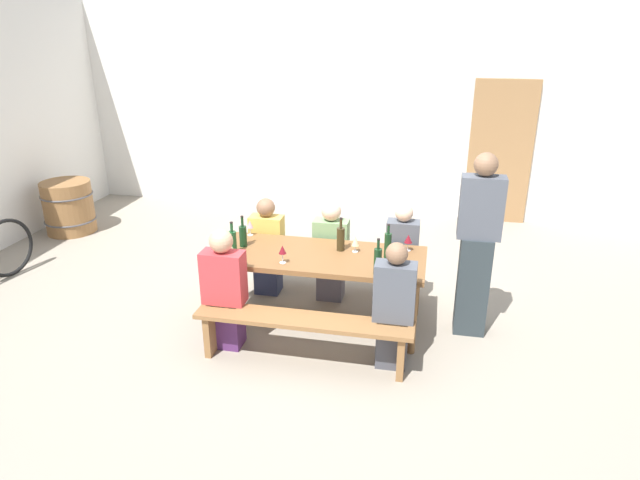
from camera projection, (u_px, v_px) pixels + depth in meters
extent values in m
plane|color=gray|center=(320.00, 322.00, 5.65)|extent=(24.00, 24.00, 0.00)
cube|color=silver|center=(370.00, 109.00, 8.45)|extent=(14.00, 0.20, 3.20)
cube|color=#9E7247|center=(500.00, 153.00, 8.15)|extent=(0.90, 0.06, 2.10)
cube|color=brown|center=(320.00, 257.00, 5.38)|extent=(2.02, 0.85, 0.05)
cylinder|color=brown|center=(218.00, 299.00, 5.37)|extent=(0.07, 0.07, 0.70)
cylinder|color=brown|center=(413.00, 319.00, 5.01)|extent=(0.07, 0.07, 0.70)
cylinder|color=brown|center=(243.00, 269.00, 6.03)|extent=(0.07, 0.07, 0.70)
cylinder|color=brown|center=(417.00, 284.00, 5.67)|extent=(0.07, 0.07, 0.70)
cube|color=olive|center=(303.00, 320.00, 4.83)|extent=(1.92, 0.30, 0.04)
cube|color=olive|center=(211.00, 332.00, 5.08)|extent=(0.06, 0.24, 0.41)
cube|color=olive|center=(401.00, 354.00, 4.75)|extent=(0.06, 0.24, 0.41)
cube|color=olive|center=(333.00, 256.00, 6.15)|extent=(1.92, 0.30, 0.04)
cube|color=olive|center=(260.00, 268.00, 6.39)|extent=(0.06, 0.24, 0.41)
cube|color=olive|center=(411.00, 281.00, 6.06)|extent=(0.06, 0.24, 0.41)
cylinder|color=#194723|center=(233.00, 243.00, 5.35)|extent=(0.08, 0.08, 0.23)
cylinder|color=#194723|center=(232.00, 227.00, 5.29)|extent=(0.03, 0.03, 0.09)
cylinder|color=black|center=(231.00, 223.00, 5.27)|extent=(0.03, 0.03, 0.01)
cylinder|color=#143319|center=(378.00, 262.00, 4.91)|extent=(0.07, 0.07, 0.24)
cylinder|color=#143319|center=(378.00, 244.00, 4.85)|extent=(0.02, 0.02, 0.09)
cylinder|color=black|center=(379.00, 239.00, 4.83)|extent=(0.03, 0.03, 0.01)
cylinder|color=#332814|center=(341.00, 239.00, 5.43)|extent=(0.08, 0.08, 0.23)
cylinder|color=#332814|center=(341.00, 224.00, 5.37)|extent=(0.03, 0.03, 0.10)
cylinder|color=black|center=(341.00, 218.00, 5.35)|extent=(0.03, 0.03, 0.01)
cylinder|color=#143319|center=(243.00, 236.00, 5.53)|extent=(0.08, 0.08, 0.21)
cylinder|color=#143319|center=(242.00, 222.00, 5.47)|extent=(0.03, 0.03, 0.10)
cylinder|color=black|center=(242.00, 216.00, 5.45)|extent=(0.03, 0.03, 0.01)
cylinder|color=#143319|center=(388.00, 246.00, 5.26)|extent=(0.07, 0.07, 0.24)
cylinder|color=#143319|center=(389.00, 229.00, 5.20)|extent=(0.02, 0.02, 0.08)
cylinder|color=black|center=(389.00, 225.00, 5.18)|extent=(0.03, 0.03, 0.01)
cylinder|color=silver|center=(231.00, 257.00, 5.30)|extent=(0.06, 0.06, 0.01)
cylinder|color=silver|center=(230.00, 254.00, 5.29)|extent=(0.01, 0.01, 0.07)
cone|color=beige|center=(230.00, 246.00, 5.26)|extent=(0.07, 0.07, 0.09)
cylinder|color=silver|center=(355.00, 251.00, 5.43)|extent=(0.06, 0.06, 0.01)
cylinder|color=silver|center=(355.00, 248.00, 5.42)|extent=(0.01, 0.01, 0.06)
cone|color=beige|center=(355.00, 241.00, 5.39)|extent=(0.07, 0.07, 0.09)
cylinder|color=silver|center=(250.00, 235.00, 5.85)|extent=(0.06, 0.06, 0.01)
cylinder|color=silver|center=(250.00, 231.00, 5.84)|extent=(0.01, 0.01, 0.08)
cone|color=#D18C93|center=(250.00, 224.00, 5.81)|extent=(0.07, 0.07, 0.08)
cylinder|color=silver|center=(283.00, 263.00, 5.18)|extent=(0.06, 0.06, 0.01)
cylinder|color=silver|center=(283.00, 258.00, 5.16)|extent=(0.01, 0.01, 0.09)
cone|color=maroon|center=(282.00, 249.00, 5.13)|extent=(0.07, 0.07, 0.08)
cylinder|color=silver|center=(408.00, 250.00, 5.46)|extent=(0.06, 0.06, 0.01)
cylinder|color=silver|center=(408.00, 246.00, 5.45)|extent=(0.01, 0.01, 0.08)
cone|color=maroon|center=(408.00, 239.00, 5.42)|extent=(0.08, 0.08, 0.08)
cube|color=#50285D|center=(227.00, 323.00, 5.19)|extent=(0.29, 0.24, 0.45)
cube|color=#C6383D|center=(224.00, 277.00, 5.02)|extent=(0.39, 0.20, 0.49)
sphere|color=tan|center=(221.00, 241.00, 4.89)|extent=(0.21, 0.21, 0.21)
cube|color=#44454E|center=(392.00, 341.00, 4.89)|extent=(0.26, 0.24, 0.45)
cube|color=#4C515B|center=(395.00, 292.00, 4.72)|extent=(0.35, 0.20, 0.52)
sphere|color=#846047|center=(397.00, 254.00, 4.59)|extent=(0.19, 0.19, 0.19)
cube|color=#2A3251|center=(268.00, 273.00, 6.22)|extent=(0.27, 0.24, 0.45)
cube|color=gold|center=(267.00, 236.00, 6.06)|extent=(0.36, 0.20, 0.45)
sphere|color=#846047|center=(266.00, 207.00, 5.94)|extent=(0.20, 0.20, 0.20)
cube|color=#57535F|center=(330.00, 279.00, 6.09)|extent=(0.28, 0.24, 0.45)
cube|color=#729966|center=(331.00, 240.00, 5.92)|extent=(0.37, 0.20, 0.45)
sphere|color=beige|center=(331.00, 211.00, 5.80)|extent=(0.21, 0.21, 0.21)
cube|color=#413752|center=(400.00, 285.00, 5.94)|extent=(0.25, 0.24, 0.45)
cube|color=#4C515B|center=(402.00, 244.00, 5.77)|extent=(0.33, 0.20, 0.50)
sphere|color=beige|center=(404.00, 213.00, 5.64)|extent=(0.19, 0.19, 0.19)
cube|color=#2B3539|center=(473.00, 285.00, 5.33)|extent=(0.29, 0.24, 0.99)
cube|color=#4C515B|center=(481.00, 207.00, 5.04)|extent=(0.39, 0.20, 0.58)
sphere|color=#846047|center=(486.00, 164.00, 4.89)|extent=(0.21, 0.21, 0.21)
cylinder|color=olive|center=(69.00, 207.00, 7.95)|extent=(0.68, 0.68, 0.75)
torus|color=#4C4C51|center=(66.00, 194.00, 7.89)|extent=(0.71, 0.71, 0.02)
torus|color=#4C4C51|center=(71.00, 219.00, 8.02)|extent=(0.71, 0.71, 0.02)
torus|color=black|center=(7.00, 248.00, 6.57)|extent=(0.17, 0.70, 0.70)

